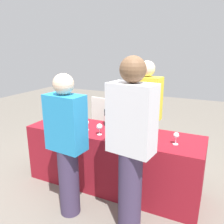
{
  "coord_description": "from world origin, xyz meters",
  "views": [
    {
      "loc": [
        1.15,
        -2.44,
        1.77
      ],
      "look_at": [
        0.0,
        0.0,
        1.01
      ],
      "focal_mm": 36.71,
      "sensor_mm": 36.0,
      "label": 1
    }
  ],
  "objects_px": {
    "wine_bottle_0": "(75,114)",
    "wine_glass_3": "(142,130)",
    "wine_bottle_1": "(107,117)",
    "guest_1": "(131,144)",
    "wine_glass_4": "(176,136)",
    "guest_0": "(67,143)",
    "wine_glass_2": "(117,127)",
    "server_pouring": "(145,114)",
    "menu_board": "(105,124)",
    "wine_bottle_2": "(143,123)",
    "wine_bottle_3": "(150,126)",
    "wine_glass_1": "(99,127)",
    "wine_glass_0": "(86,123)"
  },
  "relations": [
    {
      "from": "wine_glass_3",
      "to": "guest_1",
      "type": "height_order",
      "value": "guest_1"
    },
    {
      "from": "server_pouring",
      "to": "menu_board",
      "type": "distance_m",
      "value": 1.05
    },
    {
      "from": "wine_bottle_2",
      "to": "wine_glass_4",
      "type": "bearing_deg",
      "value": -24.27
    },
    {
      "from": "wine_glass_2",
      "to": "wine_glass_4",
      "type": "distance_m",
      "value": 0.69
    },
    {
      "from": "wine_glass_1",
      "to": "wine_glass_4",
      "type": "height_order",
      "value": "wine_glass_1"
    },
    {
      "from": "wine_glass_1",
      "to": "wine_glass_2",
      "type": "relative_size",
      "value": 0.97
    },
    {
      "from": "guest_0",
      "to": "wine_bottle_1",
      "type": "bearing_deg",
      "value": 92.8
    },
    {
      "from": "wine_bottle_0",
      "to": "wine_glass_0",
      "type": "relative_size",
      "value": 2.33
    },
    {
      "from": "wine_glass_2",
      "to": "server_pouring",
      "type": "xyz_separation_m",
      "value": [
        0.14,
        0.66,
        -0.0
      ]
    },
    {
      "from": "wine_bottle_0",
      "to": "menu_board",
      "type": "height_order",
      "value": "wine_bottle_0"
    },
    {
      "from": "wine_glass_2",
      "to": "wine_glass_3",
      "type": "relative_size",
      "value": 0.92
    },
    {
      "from": "menu_board",
      "to": "wine_bottle_0",
      "type": "bearing_deg",
      "value": -81.49
    },
    {
      "from": "wine_glass_4",
      "to": "wine_glass_3",
      "type": "bearing_deg",
      "value": -176.81
    },
    {
      "from": "wine_bottle_2",
      "to": "server_pouring",
      "type": "height_order",
      "value": "server_pouring"
    },
    {
      "from": "guest_1",
      "to": "menu_board",
      "type": "relative_size",
      "value": 1.86
    },
    {
      "from": "wine_bottle_2",
      "to": "guest_0",
      "type": "height_order",
      "value": "guest_0"
    },
    {
      "from": "wine_bottle_1",
      "to": "wine_glass_3",
      "type": "xyz_separation_m",
      "value": [
        0.58,
        -0.26,
        -0.01
      ]
    },
    {
      "from": "wine_bottle_2",
      "to": "wine_bottle_3",
      "type": "height_order",
      "value": "wine_bottle_2"
    },
    {
      "from": "wine_bottle_3",
      "to": "guest_1",
      "type": "height_order",
      "value": "guest_1"
    },
    {
      "from": "wine_bottle_3",
      "to": "menu_board",
      "type": "bearing_deg",
      "value": 138.98
    },
    {
      "from": "wine_bottle_3",
      "to": "wine_glass_1",
      "type": "relative_size",
      "value": 2.27
    },
    {
      "from": "wine_bottle_2",
      "to": "wine_glass_3",
      "type": "distance_m",
      "value": 0.23
    },
    {
      "from": "wine_glass_3",
      "to": "wine_glass_4",
      "type": "bearing_deg",
      "value": 3.19
    },
    {
      "from": "wine_glass_4",
      "to": "guest_0",
      "type": "relative_size",
      "value": 0.09
    },
    {
      "from": "wine_glass_4",
      "to": "server_pouring",
      "type": "xyz_separation_m",
      "value": [
        -0.54,
        0.64,
        0.0
      ]
    },
    {
      "from": "wine_bottle_0",
      "to": "wine_bottle_3",
      "type": "distance_m",
      "value": 1.11
    },
    {
      "from": "wine_glass_2",
      "to": "wine_glass_3",
      "type": "xyz_separation_m",
      "value": [
        0.31,
        -0.01,
        0.01
      ]
    },
    {
      "from": "wine_bottle_1",
      "to": "wine_glass_4",
      "type": "height_order",
      "value": "wine_bottle_1"
    },
    {
      "from": "wine_glass_2",
      "to": "menu_board",
      "type": "xyz_separation_m",
      "value": [
        -0.72,
        1.1,
        -0.4
      ]
    },
    {
      "from": "wine_bottle_0",
      "to": "wine_glass_1",
      "type": "height_order",
      "value": "wine_bottle_0"
    },
    {
      "from": "wine_bottle_3",
      "to": "wine_glass_2",
      "type": "distance_m",
      "value": 0.39
    },
    {
      "from": "guest_0",
      "to": "guest_1",
      "type": "distance_m",
      "value": 0.69
    },
    {
      "from": "wine_bottle_0",
      "to": "wine_glass_3",
      "type": "xyz_separation_m",
      "value": [
        1.06,
        -0.23,
        0.0
      ]
    },
    {
      "from": "wine_glass_2",
      "to": "server_pouring",
      "type": "relative_size",
      "value": 0.09
    },
    {
      "from": "wine_bottle_0",
      "to": "guest_0",
      "type": "height_order",
      "value": "guest_0"
    },
    {
      "from": "guest_1",
      "to": "menu_board",
      "type": "height_order",
      "value": "guest_1"
    },
    {
      "from": "wine_bottle_2",
      "to": "guest_1",
      "type": "xyz_separation_m",
      "value": [
        0.13,
        -0.74,
        0.05
      ]
    },
    {
      "from": "server_pouring",
      "to": "guest_1",
      "type": "distance_m",
      "value": 1.21
    },
    {
      "from": "wine_glass_1",
      "to": "guest_0",
      "type": "height_order",
      "value": "guest_0"
    },
    {
      "from": "wine_bottle_1",
      "to": "guest_1",
      "type": "bearing_deg",
      "value": -50.69
    },
    {
      "from": "wine_glass_1",
      "to": "wine_glass_2",
      "type": "height_order",
      "value": "wine_glass_2"
    },
    {
      "from": "wine_glass_4",
      "to": "guest_0",
      "type": "height_order",
      "value": "guest_0"
    },
    {
      "from": "wine_bottle_1",
      "to": "guest_0",
      "type": "distance_m",
      "value": 0.84
    },
    {
      "from": "wine_bottle_3",
      "to": "guest_0",
      "type": "relative_size",
      "value": 0.2
    },
    {
      "from": "wine_glass_0",
      "to": "guest_1",
      "type": "relative_size",
      "value": 0.08
    },
    {
      "from": "wine_bottle_2",
      "to": "wine_bottle_0",
      "type": "bearing_deg",
      "value": 179.42
    },
    {
      "from": "menu_board",
      "to": "guest_1",
      "type": "bearing_deg",
      "value": -45.75
    },
    {
      "from": "wine_glass_4",
      "to": "guest_1",
      "type": "distance_m",
      "value": 0.63
    },
    {
      "from": "server_pouring",
      "to": "guest_1",
      "type": "xyz_separation_m",
      "value": [
        0.23,
        -1.19,
        0.06
      ]
    },
    {
      "from": "wine_glass_0",
      "to": "guest_1",
      "type": "height_order",
      "value": "guest_1"
    }
  ]
}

